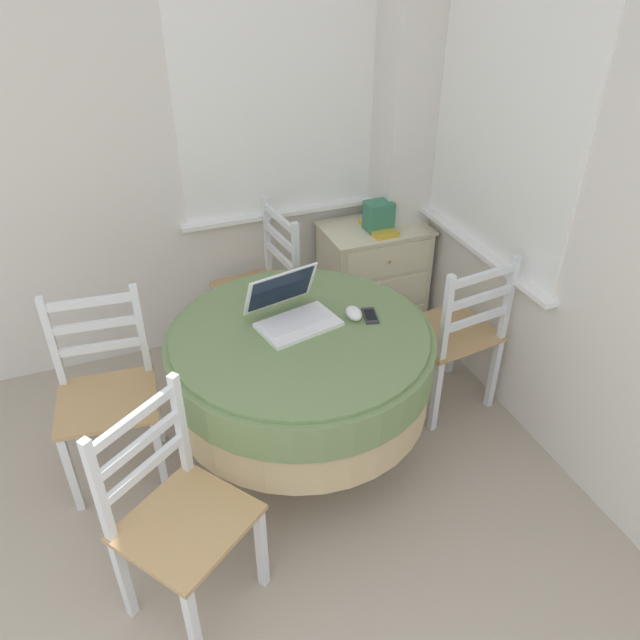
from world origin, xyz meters
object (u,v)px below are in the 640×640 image
at_px(laptop, 292,312).
at_px(round_dining_table, 301,363).
at_px(computer_mouse, 354,313).
at_px(corner_cabinet, 373,278).
at_px(dining_chair_near_right_window, 455,335).
at_px(cell_phone, 370,316).
at_px(dining_chair_camera_near, 178,517).
at_px(dining_chair_near_back_window, 262,289).
at_px(storage_box, 379,216).
at_px(book_on_cabinet, 379,228).
at_px(dining_chair_left_flank, 107,394).

bearing_deg(laptop, round_dining_table, -88.76).
height_order(computer_mouse, corner_cabinet, computer_mouse).
xyz_separation_m(laptop, computer_mouse, (0.26, -0.08, -0.02)).
bearing_deg(computer_mouse, round_dining_table, -176.84).
bearing_deg(dining_chair_near_right_window, corner_cabinet, 94.02).
bearing_deg(cell_phone, dining_chair_camera_near, -151.35).
relative_size(dining_chair_near_back_window, storage_box, 5.41).
xyz_separation_m(dining_chair_camera_near, book_on_cabinet, (1.45, 1.41, 0.25)).
bearing_deg(cell_phone, storage_box, 62.28).
bearing_deg(storage_box, dining_chair_near_right_window, -85.79).
bearing_deg(dining_chair_left_flank, dining_chair_near_right_window, -5.48).
bearing_deg(cell_phone, round_dining_table, -179.93).
bearing_deg(dining_chair_near_right_window, cell_phone, -171.53).
distance_m(dining_chair_left_flank, corner_cabinet, 1.76).
xyz_separation_m(round_dining_table, dining_chair_left_flank, (-0.83, 0.24, -0.12)).
bearing_deg(dining_chair_left_flank, computer_mouse, -11.72).
height_order(laptop, dining_chair_camera_near, laptop).
distance_m(computer_mouse, dining_chair_near_right_window, 0.67).
distance_m(dining_chair_camera_near, storage_box, 2.05).
bearing_deg(cell_phone, laptop, 164.43).
distance_m(dining_chair_near_right_window, dining_chair_camera_near, 1.63).
distance_m(round_dining_table, storage_box, 1.20).
height_order(round_dining_table, dining_chair_camera_near, dining_chair_camera_near).
relative_size(dining_chair_near_right_window, book_on_cabinet, 3.53).
bearing_deg(round_dining_table, book_on_cabinet, 47.59).
distance_m(dining_chair_near_right_window, dining_chair_left_flank, 1.69).
xyz_separation_m(laptop, corner_cabinet, (0.79, 0.82, -0.43)).
height_order(dining_chair_near_right_window, book_on_cabinet, dining_chair_near_right_window).
distance_m(laptop, storage_box, 1.12).
distance_m(computer_mouse, book_on_cabinet, 1.01).
distance_m(round_dining_table, cell_phone, 0.37).
bearing_deg(dining_chair_left_flank, laptop, -10.03).
relative_size(dining_chair_camera_near, book_on_cabinet, 3.53).
height_order(dining_chair_near_back_window, corner_cabinet, dining_chair_near_back_window).
bearing_deg(dining_chair_near_back_window, laptop, -95.64).
bearing_deg(dining_chair_camera_near, cell_phone, 28.65).
relative_size(round_dining_table, dining_chair_near_back_window, 1.29).
relative_size(cell_phone, storage_box, 0.80).
height_order(laptop, dining_chair_near_right_window, laptop).
height_order(round_dining_table, dining_chair_near_right_window, dining_chair_near_right_window).
xyz_separation_m(computer_mouse, dining_chair_near_back_window, (-0.18, 0.84, -0.31)).
bearing_deg(laptop, cell_phone, -15.57).
distance_m(round_dining_table, dining_chair_left_flank, 0.87).
height_order(round_dining_table, book_on_cabinet, round_dining_table).
xyz_separation_m(cell_phone, corner_cabinet, (0.46, 0.91, -0.39)).
height_order(dining_chair_near_back_window, dining_chair_near_right_window, same).
bearing_deg(book_on_cabinet, dining_chair_left_flank, -158.78).
distance_m(laptop, dining_chair_near_right_window, 0.91).
distance_m(dining_chair_camera_near, corner_cabinet, 2.05).
bearing_deg(dining_chair_camera_near, round_dining_table, 39.37).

